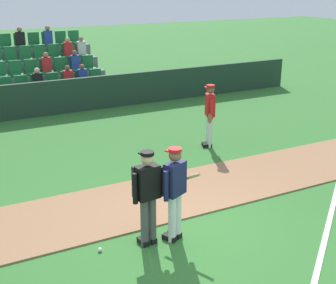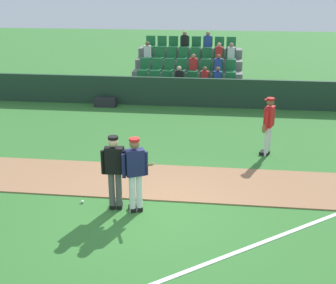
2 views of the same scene
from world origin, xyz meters
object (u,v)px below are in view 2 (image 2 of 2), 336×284
at_px(umpire_home_plate, 114,168).
at_px(equipment_bag, 105,102).
at_px(runner_red_jersey, 268,124).
at_px(baseball, 82,202).
at_px(batter_navy_jersey, 135,172).

distance_m(umpire_home_plate, equipment_bag, 9.11).
relative_size(runner_red_jersey, baseball, 23.78).
xyz_separation_m(runner_red_jersey, baseball, (-4.56, -3.71, -0.93)).
bearing_deg(batter_navy_jersey, umpire_home_plate, 170.29).
height_order(umpire_home_plate, runner_red_jersey, same).
bearing_deg(umpire_home_plate, runner_red_jersey, 46.17).
distance_m(runner_red_jersey, baseball, 5.95).
xyz_separation_m(baseball, equipment_bag, (-1.64, 8.57, 0.14)).
xyz_separation_m(batter_navy_jersey, baseball, (-1.34, 0.24, -0.93)).
bearing_deg(baseball, umpire_home_plate, -10.20).
bearing_deg(equipment_bag, umpire_home_plate, -74.08).
bearing_deg(batter_navy_jersey, equipment_bag, 108.69).
distance_m(batter_navy_jersey, runner_red_jersey, 5.10).
xyz_separation_m(umpire_home_plate, baseball, (-0.85, 0.15, -0.96)).
bearing_deg(batter_navy_jersey, runner_red_jersey, 50.81).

